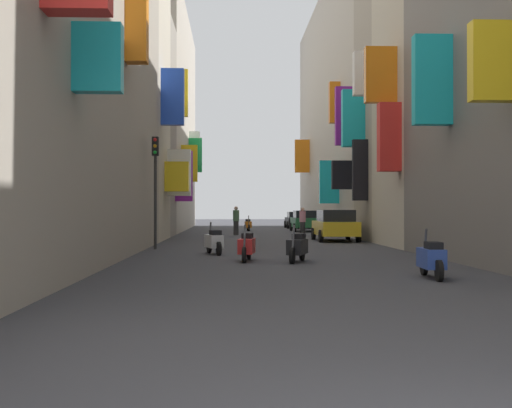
# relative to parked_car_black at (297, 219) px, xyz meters

# --- Properties ---
(ground_plane) EXTENTS (140.00, 140.00, 0.00)m
(ground_plane) POSITION_rel_parked_car_black_xyz_m (-3.86, -21.43, -0.72)
(ground_plane) COLOR #38383D
(building_left_mid_a) EXTENTS (7.23, 6.16, 17.51)m
(building_left_mid_a) POSITION_rel_parked_car_black_xyz_m (-11.83, -20.77, 8.00)
(building_left_mid_a) COLOR #BCB29E
(building_left_mid_a) RESTS_ON ground
(building_left_mid_b) EXTENTS (7.04, 4.27, 12.57)m
(building_left_mid_b) POSITION_rel_parked_car_black_xyz_m (-11.83, -15.55, 5.55)
(building_left_mid_b) COLOR gray
(building_left_mid_b) RESTS_ON ground
(building_left_mid_c) EXTENTS (7.10, 22.00, 16.82)m
(building_left_mid_c) POSITION_rel_parked_car_black_xyz_m (-11.85, -2.42, 7.68)
(building_left_mid_c) COLOR #B2A899
(building_left_mid_c) RESTS_ON ground
(building_right_mid_b) EXTENTS (7.27, 5.87, 18.06)m
(building_right_mid_b) POSITION_rel_parked_car_black_xyz_m (4.12, -26.88, 8.29)
(building_right_mid_b) COLOR #BCB29E
(building_right_mid_b) RESTS_ON ground
(building_right_mid_c) EXTENTS (7.34, 4.58, 17.53)m
(building_right_mid_c) POSITION_rel_parked_car_black_xyz_m (4.11, -21.64, 8.01)
(building_right_mid_c) COLOR #9E9384
(building_right_mid_c) RESTS_ON ground
(building_right_far) EXTENTS (7.22, 27.93, 17.45)m
(building_right_far) POSITION_rel_parked_car_black_xyz_m (4.14, -5.39, 8.00)
(building_right_far) COLOR #B2A899
(building_right_far) RESTS_ON ground
(parked_car_black) EXTENTS (1.91, 4.07, 1.35)m
(parked_car_black) POSITION_rel_parked_car_black_xyz_m (0.00, 0.00, 0.00)
(parked_car_black) COLOR black
(parked_car_black) RESTS_ON ground
(parked_car_green) EXTENTS (1.87, 4.11, 1.48)m
(parked_car_green) POSITION_rel_parked_car_black_xyz_m (-0.25, -7.97, 0.05)
(parked_car_green) COLOR #236638
(parked_car_green) RESTS_ON ground
(parked_car_yellow) EXTENTS (1.97, 4.39, 1.55)m
(parked_car_yellow) POSITION_rel_parked_car_black_xyz_m (-0.30, -22.09, 0.08)
(parked_car_yellow) COLOR gold
(parked_car_yellow) RESTS_ON ground
(scooter_orange) EXTENTS (0.49, 1.92, 1.13)m
(scooter_orange) POSITION_rel_parked_car_black_xyz_m (-4.22, -6.69, -0.26)
(scooter_orange) COLOR orange
(scooter_orange) RESTS_ON ground
(scooter_white) EXTENTS (0.72, 1.92, 1.13)m
(scooter_white) POSITION_rel_parked_car_black_xyz_m (-6.08, -31.65, -0.26)
(scooter_white) COLOR silver
(scooter_white) RESTS_ON ground
(scooter_black) EXTENTS (0.77, 1.88, 1.13)m
(scooter_black) POSITION_rel_parked_car_black_xyz_m (-3.49, -35.22, -0.26)
(scooter_black) COLOR black
(scooter_black) RESTS_ON ground
(scooter_red) EXTENTS (0.58, 1.97, 1.13)m
(scooter_red) POSITION_rel_parked_car_black_xyz_m (-5.01, -34.78, -0.26)
(scooter_red) COLOR red
(scooter_red) RESTS_ON ground
(scooter_blue) EXTENTS (0.50, 1.93, 1.13)m
(scooter_blue) POSITION_rel_parked_car_black_xyz_m (-0.89, -40.06, -0.26)
(scooter_blue) COLOR #2D4CAD
(scooter_blue) RESTS_ON ground
(pedestrian_crossing) EXTENTS (0.52, 0.52, 1.75)m
(pedestrian_crossing) POSITION_rel_parked_car_black_xyz_m (-5.16, -14.10, 0.15)
(pedestrian_crossing) COLOR #292929
(pedestrian_crossing) RESTS_ON ground
(pedestrian_near_left) EXTENTS (0.46, 0.46, 1.69)m
(pedestrian_near_left) POSITION_rel_parked_car_black_xyz_m (-1.24, -15.64, 0.12)
(pedestrian_near_left) COLOR #262626
(pedestrian_near_left) RESTS_ON ground
(traffic_light_near_corner) EXTENTS (0.26, 0.34, 4.45)m
(traffic_light_near_corner) POSITION_rel_parked_car_black_xyz_m (-8.48, -28.59, 2.30)
(traffic_light_near_corner) COLOR #2D2D2D
(traffic_light_near_corner) RESTS_ON ground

